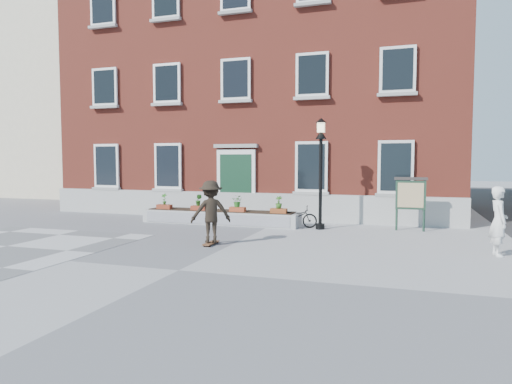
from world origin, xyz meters
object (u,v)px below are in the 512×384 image
(bicycle, at_px, (296,217))
(bystander, at_px, (499,221))
(lamp_post, at_px, (321,158))
(skateboarder, at_px, (211,212))
(notice_board, at_px, (411,195))

(bicycle, bearing_deg, bystander, -127.53)
(lamp_post, distance_m, skateboarder, 4.96)
(lamp_post, height_order, notice_board, lamp_post)
(bystander, relative_size, skateboarder, 0.96)
(bystander, bearing_deg, bicycle, 54.61)
(lamp_post, xyz_separation_m, skateboarder, (-2.46, -4.00, -1.57))
(bicycle, relative_size, skateboarder, 0.83)
(bicycle, bearing_deg, lamp_post, -104.60)
(bicycle, relative_size, notice_board, 0.83)
(bystander, bearing_deg, skateboarder, 89.03)
(bicycle, distance_m, skateboarder, 4.40)
(lamp_post, bearing_deg, skateboarder, -121.61)
(bicycle, bearing_deg, skateboarder, 149.19)
(bystander, height_order, lamp_post, lamp_post)
(bystander, height_order, notice_board, notice_board)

